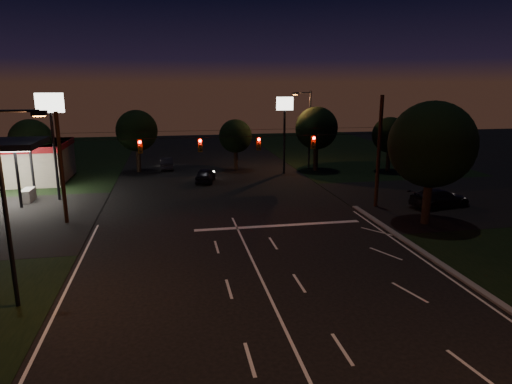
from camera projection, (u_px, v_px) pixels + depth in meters
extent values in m
plane|color=black|center=(273.00, 305.00, 20.98)|extent=(140.00, 140.00, 0.00)
cube|color=black|center=(456.00, 199.00, 39.85)|extent=(20.00, 16.00, 0.02)
cube|color=silver|center=(279.00, 226.00, 32.50)|extent=(12.00, 0.50, 0.01)
cylinder|color=black|center=(375.00, 207.00, 37.46)|extent=(0.30, 0.30, 9.00)
cylinder|color=black|center=(67.00, 223.00, 33.15)|extent=(0.28, 0.28, 8.00)
cylinder|color=black|center=(230.00, 137.00, 33.90)|extent=(24.00, 0.03, 0.03)
cylinder|color=black|center=(229.00, 130.00, 33.78)|extent=(24.00, 0.02, 0.02)
cube|color=#3F3307|center=(140.00, 146.00, 32.86)|extent=(0.32, 0.26, 1.00)
sphere|color=#FF0705|center=(140.00, 142.00, 32.63)|extent=(0.22, 0.22, 0.22)
sphere|color=black|center=(140.00, 147.00, 32.71)|extent=(0.20, 0.20, 0.20)
sphere|color=black|center=(140.00, 151.00, 32.78)|extent=(0.20, 0.20, 0.20)
cube|color=#3F3307|center=(200.00, 145.00, 33.63)|extent=(0.32, 0.26, 1.00)
sphere|color=#FF0705|center=(200.00, 141.00, 33.40)|extent=(0.22, 0.22, 0.22)
sphere|color=black|center=(200.00, 145.00, 33.48)|extent=(0.20, 0.20, 0.20)
sphere|color=black|center=(200.00, 150.00, 33.56)|extent=(0.20, 0.20, 0.20)
cube|color=#3F3307|center=(259.00, 143.00, 34.42)|extent=(0.32, 0.26, 1.00)
sphere|color=#FF0705|center=(259.00, 139.00, 34.19)|extent=(0.22, 0.22, 0.22)
sphere|color=black|center=(259.00, 144.00, 34.27)|extent=(0.20, 0.20, 0.20)
sphere|color=black|center=(259.00, 148.00, 34.35)|extent=(0.20, 0.20, 0.20)
cube|color=#3F3307|center=(313.00, 142.00, 35.19)|extent=(0.32, 0.26, 1.00)
sphere|color=#FF0705|center=(314.00, 138.00, 34.96)|extent=(0.22, 0.22, 0.22)
sphere|color=black|center=(314.00, 142.00, 35.04)|extent=(0.20, 0.20, 0.20)
sphere|color=black|center=(314.00, 147.00, 35.12)|extent=(0.20, 0.20, 0.20)
cube|color=gray|center=(28.00, 195.00, 38.90)|extent=(0.80, 2.00, 1.10)
cylinder|color=black|center=(18.00, 179.00, 36.56)|extent=(0.24, 0.24, 4.80)
cylinder|color=black|center=(32.00, 170.00, 40.38)|extent=(0.24, 0.24, 4.80)
cylinder|color=black|center=(55.00, 157.00, 38.60)|extent=(0.24, 0.24, 7.50)
cube|color=white|center=(50.00, 103.00, 37.53)|extent=(2.20, 0.30, 1.60)
cylinder|color=black|center=(284.00, 142.00, 50.25)|extent=(0.24, 0.24, 7.00)
cube|color=white|center=(285.00, 104.00, 49.26)|extent=(1.80, 0.30, 1.40)
cylinder|color=black|center=(6.00, 212.00, 19.77)|extent=(0.20, 0.20, 9.00)
cylinder|color=black|center=(16.00, 111.00, 18.92)|extent=(1.80, 0.12, 0.12)
cube|color=black|center=(39.00, 113.00, 19.10)|extent=(0.60, 0.35, 0.22)
cube|color=orange|center=(39.00, 116.00, 19.13)|extent=(0.45, 0.25, 0.04)
cylinder|color=black|center=(310.00, 131.00, 52.55)|extent=(0.20, 0.20, 9.00)
cylinder|color=black|center=(303.00, 93.00, 51.38)|extent=(1.80, 0.12, 0.12)
cube|color=black|center=(295.00, 94.00, 51.25)|extent=(0.60, 0.35, 0.22)
cube|color=orange|center=(295.00, 95.00, 51.27)|extent=(0.45, 0.25, 0.04)
cylinder|color=black|center=(427.00, 197.00, 32.48)|extent=(0.60, 0.60, 4.00)
sphere|color=black|center=(432.00, 144.00, 31.60)|extent=(6.00, 6.00, 6.00)
sphere|color=black|center=(436.00, 146.00, 32.18)|extent=(4.50, 4.50, 4.50)
sphere|color=black|center=(422.00, 146.00, 31.81)|extent=(4.20, 4.20, 4.20)
cylinder|color=black|center=(34.00, 168.00, 46.05)|extent=(0.49, 0.49, 3.00)
sphere|color=black|center=(31.00, 140.00, 45.39)|extent=(4.20, 4.20, 4.20)
sphere|color=black|center=(37.00, 141.00, 45.79)|extent=(3.15, 3.15, 3.15)
sphere|color=black|center=(27.00, 141.00, 45.54)|extent=(2.94, 2.94, 2.94)
cylinder|color=black|center=(138.00, 158.00, 51.64)|extent=(0.52, 0.52, 3.25)
sphere|color=black|center=(137.00, 131.00, 50.92)|extent=(4.60, 4.60, 4.60)
sphere|color=black|center=(141.00, 131.00, 51.37)|extent=(3.45, 3.45, 3.45)
sphere|color=black|center=(133.00, 131.00, 51.08)|extent=(3.22, 3.22, 3.22)
cylinder|color=black|center=(236.00, 158.00, 52.72)|extent=(0.47, 0.47, 2.75)
sphere|color=black|center=(235.00, 136.00, 52.11)|extent=(3.80, 3.80, 3.80)
sphere|color=black|center=(238.00, 137.00, 52.48)|extent=(2.85, 2.85, 2.85)
sphere|color=black|center=(232.00, 137.00, 52.24)|extent=(2.66, 2.66, 2.66)
cylinder|color=black|center=(316.00, 156.00, 52.35)|extent=(0.53, 0.53, 3.40)
sphere|color=black|center=(317.00, 128.00, 51.60)|extent=(4.80, 4.80, 4.80)
sphere|color=black|center=(320.00, 129.00, 52.06)|extent=(3.60, 3.60, 3.60)
sphere|color=black|center=(312.00, 129.00, 51.76)|extent=(3.36, 3.36, 3.36)
cylinder|color=black|center=(388.00, 159.00, 51.93)|extent=(0.48, 0.48, 2.90)
sphere|color=black|center=(390.00, 135.00, 51.29)|extent=(4.00, 4.00, 4.00)
sphere|color=black|center=(392.00, 136.00, 51.68)|extent=(3.00, 3.00, 3.00)
sphere|color=black|center=(386.00, 136.00, 51.43)|extent=(2.80, 2.80, 2.80)
imported|color=black|center=(205.00, 175.00, 46.48)|extent=(2.60, 4.47, 1.43)
imported|color=black|center=(166.00, 163.00, 53.58)|extent=(1.56, 4.09, 1.33)
imported|color=black|center=(440.00, 198.00, 37.15)|extent=(5.47, 2.99, 1.50)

